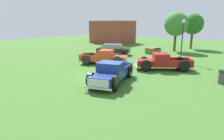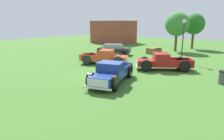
% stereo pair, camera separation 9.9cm
% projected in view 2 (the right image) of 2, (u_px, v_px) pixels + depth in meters
% --- Properties ---
extents(ground_plane, '(80.00, 80.00, 0.00)m').
position_uv_depth(ground_plane, '(109.00, 77.00, 15.28)').
color(ground_plane, '#3D6B28').
extents(pickup_truck_foreground, '(3.13, 5.25, 1.52)m').
position_uv_depth(pickup_truck_foreground, '(110.00, 74.00, 13.56)').
color(pickup_truck_foreground, navy).
rests_on(pickup_truck_foreground, ground_plane).
extents(pickup_truck_behind_left, '(5.10, 3.42, 1.47)m').
position_uv_depth(pickup_truck_behind_left, '(107.00, 57.00, 19.95)').
color(pickup_truck_behind_left, '#D14723').
rests_on(pickup_truck_behind_left, ground_plane).
extents(pickup_truck_behind_right, '(5.02, 4.15, 1.50)m').
position_uv_depth(pickup_truck_behind_right, '(160.00, 62.00, 17.62)').
color(pickup_truck_behind_right, maroon).
rests_on(pickup_truck_behind_right, ground_plane).
extents(sedan_distant_b, '(4.55, 3.20, 1.41)m').
position_uv_depth(sedan_distant_b, '(114.00, 49.00, 25.83)').
color(sedan_distant_b, black).
rests_on(sedan_distant_b, ground_plane).
extents(lamp_post_far, '(0.36, 0.36, 4.54)m').
position_uv_depth(lamp_post_far, '(183.00, 40.00, 20.77)').
color(lamp_post_far, '#2D2D33').
rests_on(lamp_post_far, ground_plane).
extents(picnic_table, '(1.81, 2.06, 0.78)m').
position_uv_depth(picnic_table, '(154.00, 50.00, 26.88)').
color(picnic_table, olive).
rests_on(picnic_table, ground_plane).
extents(trash_can, '(0.59, 0.59, 0.95)m').
position_uv_depth(trash_can, '(223.00, 77.00, 13.57)').
color(trash_can, '#4C4C51').
rests_on(trash_can, ground_plane).
extents(oak_tree_east, '(3.41, 3.41, 5.62)m').
position_uv_depth(oak_tree_east, '(177.00, 24.00, 28.32)').
color(oak_tree_east, brown).
rests_on(oak_tree_east, ground_plane).
extents(oak_tree_center, '(3.28, 3.28, 5.55)m').
position_uv_depth(oak_tree_center, '(194.00, 24.00, 31.07)').
color(oak_tree_center, brown).
rests_on(oak_tree_center, ground_plane).
extents(brick_pavilion, '(7.93, 5.70, 4.47)m').
position_uv_depth(brick_pavilion, '(113.00, 32.00, 40.86)').
color(brick_pavilion, brown).
rests_on(brick_pavilion, ground_plane).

